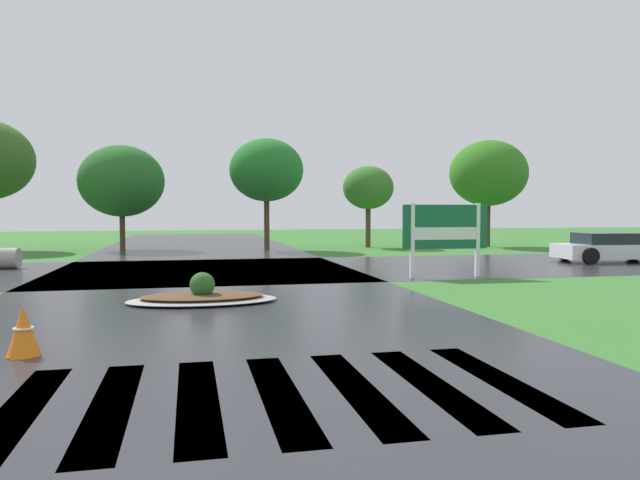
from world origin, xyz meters
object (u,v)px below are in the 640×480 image
(estate_billboard, at_px, (445,230))
(traffic_cone, at_px, (23,331))
(car_silver_hatch, at_px, (611,248))
(median_island, at_px, (202,297))

(estate_billboard, bearing_deg, traffic_cone, 39.81)
(estate_billboard, bearing_deg, car_silver_hatch, -156.11)
(median_island, bearing_deg, traffic_cone, -119.95)
(estate_billboard, height_order, car_silver_hatch, estate_billboard)
(car_silver_hatch, relative_size, traffic_cone, 6.34)
(car_silver_hatch, bearing_deg, traffic_cone, -143.01)
(car_silver_hatch, height_order, traffic_cone, car_silver_hatch)
(car_silver_hatch, bearing_deg, median_island, -150.92)
(traffic_cone, bearing_deg, estate_billboard, 38.72)
(estate_billboard, xyz_separation_m, traffic_cone, (-9.97, -8.00, -1.11))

